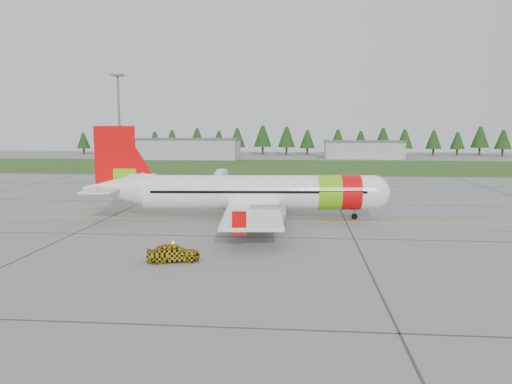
# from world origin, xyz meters

# --- Properties ---
(ground) EXTENTS (320.00, 320.00, 0.00)m
(ground) POSITION_xyz_m (0.00, 0.00, 0.00)
(ground) COLOR gray
(ground) RESTS_ON ground
(aircraft) EXTENTS (32.03, 29.59, 9.70)m
(aircraft) POSITION_xyz_m (0.21, 8.78, 2.80)
(aircraft) COLOR white
(aircraft) RESTS_ON ground
(follow_me_car) EXTENTS (1.64, 1.81, 3.78)m
(follow_me_car) POSITION_xyz_m (-3.67, -8.49, 1.89)
(follow_me_car) COLOR yellow
(follow_me_car) RESTS_ON ground
(service_van) EXTENTS (1.79, 1.71, 4.65)m
(service_van) POSITION_xyz_m (-10.18, 53.70, 2.33)
(service_van) COLOR silver
(service_van) RESTS_ON ground
(grass_strip) EXTENTS (320.00, 50.00, 0.03)m
(grass_strip) POSITION_xyz_m (0.00, 82.00, 0.01)
(grass_strip) COLOR #30561E
(grass_strip) RESTS_ON ground
(taxi_guideline) EXTENTS (120.00, 0.25, 0.02)m
(taxi_guideline) POSITION_xyz_m (0.00, 8.00, 0.01)
(taxi_guideline) COLOR gold
(taxi_guideline) RESTS_ON ground
(hangar_west) EXTENTS (32.00, 14.00, 6.00)m
(hangar_west) POSITION_xyz_m (-30.00, 110.00, 3.00)
(hangar_west) COLOR #A8A8A3
(hangar_west) RESTS_ON ground
(hangar_east) EXTENTS (24.00, 12.00, 5.20)m
(hangar_east) POSITION_xyz_m (25.00, 118.00, 2.60)
(hangar_east) COLOR #A8A8A3
(hangar_east) RESTS_ON ground
(floodlight_mast) EXTENTS (0.50, 0.50, 20.00)m
(floodlight_mast) POSITION_xyz_m (-32.00, 58.00, 10.00)
(floodlight_mast) COLOR slate
(floodlight_mast) RESTS_ON ground
(treeline) EXTENTS (160.00, 8.00, 10.00)m
(treeline) POSITION_xyz_m (0.00, 138.00, 5.00)
(treeline) COLOR #1C3F14
(treeline) RESTS_ON ground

